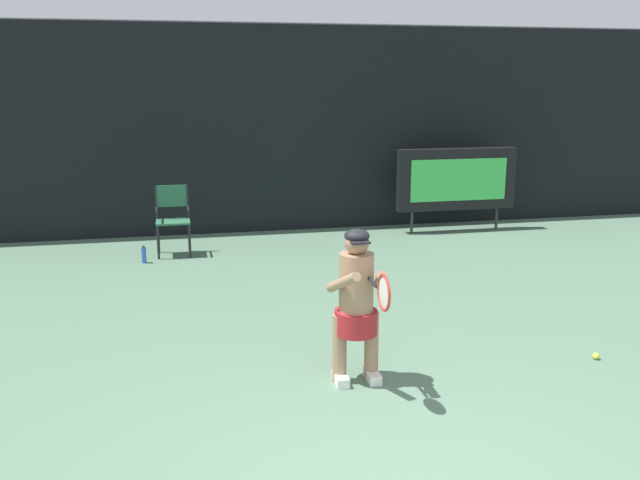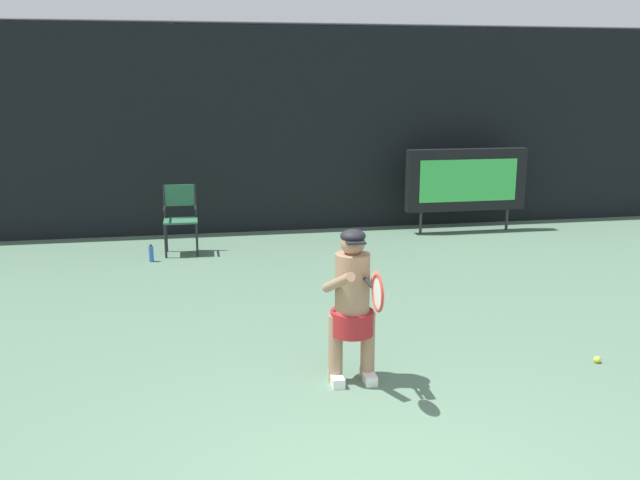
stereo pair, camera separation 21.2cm
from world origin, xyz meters
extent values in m
cube|color=black|center=(0.00, 8.50, 1.80)|extent=(18.00, 0.12, 3.60)
cylinder|color=#38383D|center=(0.00, 8.50, 3.63)|extent=(18.00, 0.05, 0.05)
cube|color=black|center=(3.61, 7.73, 0.95)|extent=(2.20, 0.20, 1.10)
cube|color=#3DC851|center=(3.61, 7.62, 0.95)|extent=(1.80, 0.01, 0.75)
cylinder|color=#2D2D33|center=(2.78, 7.73, 0.20)|extent=(0.05, 0.05, 0.40)
cylinder|color=#2D2D33|center=(4.43, 7.73, 0.20)|extent=(0.05, 0.05, 0.40)
cylinder|color=black|center=(-1.65, 6.80, 0.26)|extent=(0.04, 0.04, 0.52)
cylinder|color=black|center=(-1.17, 6.80, 0.26)|extent=(0.04, 0.04, 0.52)
cylinder|color=black|center=(-1.65, 7.21, 0.26)|extent=(0.04, 0.04, 0.52)
cylinder|color=black|center=(-1.17, 7.21, 0.26)|extent=(0.04, 0.04, 0.52)
cube|color=#2A6143|center=(-1.41, 7.01, 0.54)|extent=(0.52, 0.44, 0.03)
cylinder|color=black|center=(-1.65, 7.21, 0.80)|extent=(0.04, 0.04, 0.56)
cylinder|color=black|center=(-1.17, 7.21, 0.80)|extent=(0.04, 0.04, 0.56)
cube|color=#2A6143|center=(-1.41, 7.21, 0.91)|extent=(0.48, 0.02, 0.34)
cylinder|color=black|center=(-1.65, 7.01, 0.74)|extent=(0.04, 0.44, 0.04)
cylinder|color=black|center=(-1.17, 7.01, 0.74)|extent=(0.04, 0.44, 0.04)
cylinder|color=blue|center=(-1.86, 6.62, 0.12)|extent=(0.07, 0.07, 0.24)
cylinder|color=black|center=(-1.86, 6.62, 0.25)|extent=(0.03, 0.03, 0.03)
cube|color=white|center=(0.02, 1.93, 0.04)|extent=(0.11, 0.26, 0.09)
cube|color=white|center=(0.32, 1.93, 0.04)|extent=(0.11, 0.26, 0.09)
cylinder|color=#A37A5B|center=(0.02, 1.98, 0.32)|extent=(0.13, 0.13, 0.64)
cylinder|color=#A37A5B|center=(0.32, 1.98, 0.32)|extent=(0.13, 0.13, 0.64)
cylinder|color=#A42025|center=(0.17, 1.98, 0.56)|extent=(0.39, 0.39, 0.22)
cylinder|color=#A37A5B|center=(0.17, 1.98, 0.92)|extent=(0.31, 0.31, 0.56)
sphere|color=#A37A5B|center=(0.17, 1.98, 1.30)|extent=(0.22, 0.22, 0.22)
ellipsoid|color=black|center=(0.17, 1.98, 1.36)|extent=(0.22, 0.22, 0.12)
cube|color=black|center=(0.17, 1.89, 1.33)|extent=(0.17, 0.12, 0.02)
cylinder|color=#A37A5B|center=(0.01, 1.82, 1.00)|extent=(0.21, 0.51, 0.30)
cylinder|color=#A37A5B|center=(0.34, 1.82, 1.00)|extent=(0.21, 0.51, 0.30)
cylinder|color=white|center=(0.36, 1.70, 0.89)|extent=(0.13, 0.12, 0.12)
cylinder|color=black|center=(0.25, 1.73, 1.01)|extent=(0.03, 0.28, 0.03)
torus|color=red|center=(0.25, 1.43, 1.01)|extent=(0.02, 0.31, 0.31)
ellipsoid|color=silver|center=(0.25, 1.43, 1.01)|extent=(0.01, 0.26, 0.26)
sphere|color=#CCDB3D|center=(2.62, 1.93, 0.03)|extent=(0.07, 0.07, 0.07)
camera|label=1|loc=(-1.37, -3.61, 2.69)|focal=38.22mm
camera|label=2|loc=(-1.17, -3.65, 2.69)|focal=38.22mm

